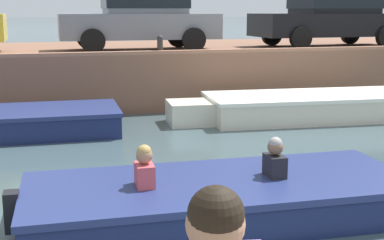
{
  "coord_description": "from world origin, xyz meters",
  "views": [
    {
      "loc": [
        -2.3,
        -2.09,
        2.43
      ],
      "look_at": [
        -0.68,
        3.63,
        1.21
      ],
      "focal_mm": 50.0,
      "sensor_mm": 36.0,
      "label": 1
    }
  ],
  "objects_px": {
    "mooring_bollard_mid": "(160,44)",
    "car_left_inner_grey": "(141,17)",
    "boat_moored_central_cream": "(302,107)",
    "car_centre_black": "(330,17)",
    "motorboat_passing": "(237,197)"
  },
  "relations": [
    {
      "from": "motorboat_passing",
      "to": "car_centre_black",
      "type": "xyz_separation_m",
      "value": [
        5.95,
        8.3,
        2.02
      ]
    },
    {
      "from": "boat_moored_central_cream",
      "to": "motorboat_passing",
      "type": "xyz_separation_m",
      "value": [
        -3.51,
        -5.15,
        -0.04
      ]
    },
    {
      "from": "car_left_inner_grey",
      "to": "car_centre_black",
      "type": "distance_m",
      "value": 5.54
    },
    {
      "from": "car_centre_black",
      "to": "boat_moored_central_cream",
      "type": "bearing_deg",
      "value": -127.8
    },
    {
      "from": "boat_moored_central_cream",
      "to": "car_left_inner_grey",
      "type": "height_order",
      "value": "car_left_inner_grey"
    },
    {
      "from": "boat_moored_central_cream",
      "to": "car_centre_black",
      "type": "xyz_separation_m",
      "value": [
        2.45,
        3.15,
        1.98
      ]
    },
    {
      "from": "motorboat_passing",
      "to": "car_left_inner_grey",
      "type": "height_order",
      "value": "car_left_inner_grey"
    },
    {
      "from": "motorboat_passing",
      "to": "mooring_bollard_mid",
      "type": "height_order",
      "value": "mooring_bollard_mid"
    },
    {
      "from": "boat_moored_central_cream",
      "to": "mooring_bollard_mid",
      "type": "height_order",
      "value": "mooring_bollard_mid"
    },
    {
      "from": "boat_moored_central_cream",
      "to": "car_centre_black",
      "type": "height_order",
      "value": "car_centre_black"
    },
    {
      "from": "car_left_inner_grey",
      "to": "car_centre_black",
      "type": "relative_size",
      "value": 0.93
    },
    {
      "from": "boat_moored_central_cream",
      "to": "car_left_inner_grey",
      "type": "xyz_separation_m",
      "value": [
        -3.1,
        3.15,
        1.98
      ]
    },
    {
      "from": "mooring_bollard_mid",
      "to": "car_left_inner_grey",
      "type": "bearing_deg",
      "value": 99.74
    },
    {
      "from": "car_centre_black",
      "to": "motorboat_passing",
      "type": "bearing_deg",
      "value": -125.63
    },
    {
      "from": "motorboat_passing",
      "to": "boat_moored_central_cream",
      "type": "bearing_deg",
      "value": 55.76
    }
  ]
}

